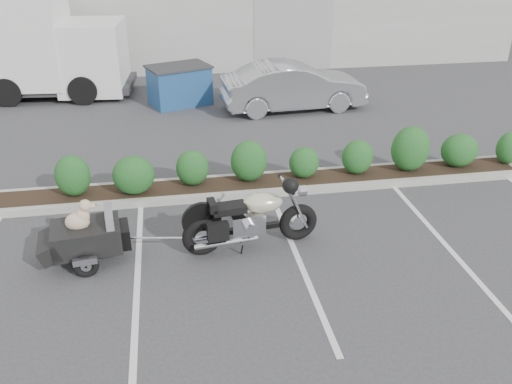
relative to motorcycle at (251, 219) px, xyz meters
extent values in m
plane|color=#38383A|center=(-0.47, 0.10, -0.56)|extent=(90.00, 90.00, 0.00)
cube|color=#9E9E93|center=(0.53, 2.30, -0.49)|extent=(12.00, 1.00, 0.15)
cube|color=#9EA099|center=(-0.47, 17.10, 1.44)|extent=(26.00, 10.00, 4.00)
torus|color=black|center=(-0.86, -0.08, -0.21)|extent=(0.72, 0.26, 0.71)
torus|color=black|center=(0.87, 0.13, -0.21)|extent=(0.72, 0.26, 0.71)
cylinder|color=silver|center=(-0.86, -0.08, -0.21)|extent=(0.31, 0.16, 0.30)
cylinder|color=silver|center=(0.87, 0.13, -0.21)|extent=(0.26, 0.14, 0.25)
cylinder|color=silver|center=(0.81, 0.02, 0.18)|extent=(0.46, 0.11, 0.94)
cylinder|color=silver|center=(0.78, 0.23, 0.18)|extent=(0.46, 0.11, 0.94)
cylinder|color=silver|center=(0.63, 0.10, 0.58)|extent=(0.12, 0.74, 0.04)
cylinder|color=silver|center=(0.92, 0.14, 0.41)|extent=(0.15, 0.20, 0.19)
sphere|color=black|center=(0.62, -0.22, 0.70)|extent=(0.31, 0.31, 0.27)
cube|color=silver|center=(-0.07, 0.02, -0.06)|extent=(0.62, 0.43, 0.36)
cube|color=black|center=(0.03, 0.03, -0.19)|extent=(0.96, 0.22, 0.08)
ellipsoid|color=beige|center=(0.21, 0.05, 0.28)|extent=(0.74, 0.48, 0.35)
cube|color=black|center=(-0.39, -0.02, 0.26)|extent=(0.61, 0.38, 0.13)
cube|color=black|center=(-0.67, -0.06, 0.36)|extent=(0.16, 0.33, 0.17)
cylinder|color=silver|center=(-0.47, -0.22, -0.29)|extent=(1.11, 0.23, 0.09)
cylinder|color=silver|center=(-0.52, 0.15, -0.29)|extent=(1.11, 0.23, 0.09)
cube|color=black|center=(-0.62, -0.35, 0.02)|extent=(0.37, 0.19, 0.32)
cube|color=black|center=(-2.77, 0.02, -0.09)|extent=(1.19, 0.89, 0.44)
cube|color=slate|center=(-2.37, 0.07, 0.20)|extent=(0.20, 0.66, 0.32)
cube|color=slate|center=(-2.72, 0.03, 0.02)|extent=(0.81, 0.74, 0.04)
cube|color=black|center=(-3.35, -0.05, -0.16)|extent=(0.49, 0.80, 0.39)
cube|color=black|center=(-2.19, 0.09, -0.14)|extent=(0.27, 0.55, 0.36)
torus|color=black|center=(-2.77, -0.42, -0.37)|extent=(0.42, 0.16, 0.41)
torus|color=black|center=(-2.88, 0.46, -0.37)|extent=(0.42, 0.16, 0.41)
cube|color=silver|center=(-2.77, -0.48, -0.25)|extent=(0.39, 0.13, 0.11)
cube|color=silver|center=(-2.88, 0.51, -0.25)|extent=(0.39, 0.13, 0.11)
cylinder|color=black|center=(-2.82, 0.02, -0.37)|extent=(0.16, 0.95, 0.04)
cylinder|color=silver|center=(-1.93, 0.12, -0.21)|extent=(0.63, 0.11, 0.04)
ellipsoid|color=tan|center=(-2.88, 0.02, 0.21)|extent=(0.43, 0.31, 0.32)
ellipsoid|color=tan|center=(-2.78, 0.03, 0.30)|extent=(0.25, 0.24, 0.29)
sphere|color=tan|center=(-2.72, 0.04, 0.49)|extent=(0.22, 0.22, 0.20)
ellipsoid|color=tan|center=(-2.63, 0.05, 0.47)|extent=(0.16, 0.10, 0.07)
sphere|color=black|center=(-2.56, 0.06, 0.47)|extent=(0.04, 0.04, 0.04)
ellipsoid|color=tan|center=(-2.76, -0.02, 0.51)|extent=(0.06, 0.05, 0.11)
ellipsoid|color=tan|center=(-2.77, 0.09, 0.51)|extent=(0.06, 0.05, 0.11)
cylinder|color=tan|center=(-2.74, -0.03, 0.10)|extent=(0.05, 0.05, 0.13)
cylinder|color=tan|center=(-2.76, 0.10, 0.10)|extent=(0.05, 0.05, 0.13)
imported|color=silver|center=(2.47, 7.46, 0.15)|extent=(4.39, 1.79, 1.42)
cube|color=navy|center=(-0.89, 8.54, 0.02)|extent=(2.02, 1.67, 1.15)
cube|color=#2D2D30|center=(-0.89, 8.54, 0.61)|extent=(2.14, 1.79, 0.06)
cube|color=silver|center=(-3.55, 10.07, 0.67)|extent=(2.17, 2.44, 2.18)
cube|color=black|center=(-3.55, 10.07, 0.38)|extent=(0.24, 1.88, 0.99)
cube|color=#2D2D30|center=(-5.82, 10.27, -0.22)|extent=(7.09, 2.77, 0.20)
cylinder|color=black|center=(-3.85, 9.00, -0.12)|extent=(0.91, 0.35, 0.89)
cylinder|color=black|center=(-3.66, 11.17, -0.12)|extent=(0.91, 0.35, 0.89)
cylinder|color=black|center=(-6.11, 9.20, -0.12)|extent=(0.91, 0.35, 0.89)
cylinder|color=black|center=(-5.92, 11.37, -0.12)|extent=(0.91, 0.35, 0.89)
camera|label=1|loc=(-1.26, -8.02, 4.64)|focal=38.00mm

